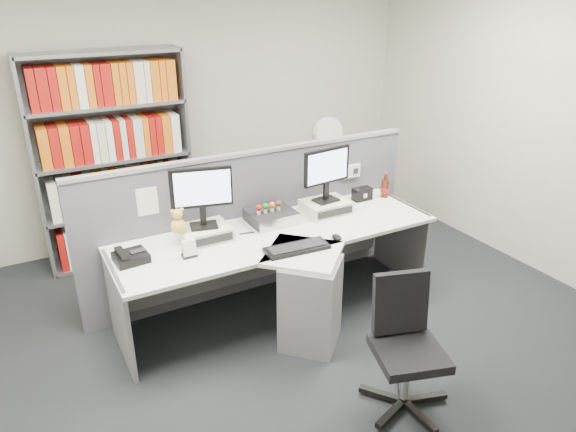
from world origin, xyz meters
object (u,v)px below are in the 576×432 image
desk (291,273)px  office_chair (405,341)px  monitor_left (202,192)px  desk_calendar (189,250)px  shelving_unit (114,162)px  mouse (337,237)px  keyboard (297,248)px  filing_cabinet (325,200)px  desk_fan (327,137)px  speaker (362,194)px  monitor_right (327,170)px  desk_phone (130,257)px  desktop_pc (271,216)px  cola_bottle (385,188)px

desk → office_chair: 1.12m
monitor_left → office_chair: size_ratio=0.54×
desk_calendar → shelving_unit: (-0.15, 1.69, 0.20)m
office_chair → mouse: bearing=82.8°
keyboard → filing_cabinet: size_ratio=0.70×
desk_fan → speaker: bearing=-102.8°
monitor_right → keyboard: (-0.57, -0.50, -0.36)m
keyboard → desk_phone: 1.19m
mouse → desktop_pc: bearing=118.2°
keyboard → cola_bottle: bearing=23.7°
cola_bottle → desk_fan: (-0.01, 0.98, 0.25)m
desk_fan → office_chair: size_ratio=0.66×
desk → monitor_left: (-0.55, 0.38, 0.65)m
desktop_pc → desk_phone: (-1.18, -0.13, -0.01)m
monitor_left → desktop_pc: monitor_left is taller
monitor_left → office_chair: monitor_left is taller
monitor_left → mouse: bearing=-29.7°
desk_calendar → filing_cabinet: size_ratio=0.18×
monitor_left → desk_phone: size_ratio=1.96×
desk → speaker: size_ratio=15.09×
filing_cabinet → shelving_unit: bearing=167.9°
keyboard → speaker: 1.17m
keyboard → desk_fan: 1.98m
desk → desk_phone: desk_phone is taller
cola_bottle → monitor_right: bearing=-176.9°
keyboard → speaker: (1.01, 0.58, 0.04)m
monitor_right → desktop_pc: 0.60m
mouse → desk_fan: size_ratio=0.18×
mouse → speaker: 0.88m
desktop_pc → speaker: (0.94, 0.04, 0.01)m
monitor_right → keyboard: bearing=-138.5°
filing_cabinet → desk: bearing=-130.6°
desktop_pc → desk_fan: size_ratio=0.65×
desk → speaker: 1.14m
desk → mouse: mouse is taller
monitor_right → mouse: size_ratio=4.57×
cola_bottle → filing_cabinet: 1.08m
desk → monitor_right: 0.93m
keyboard → shelving_unit: (-0.88, 1.97, 0.24)m
keyboard → filing_cabinet: 1.99m
cola_bottle → desk_fan: bearing=90.8°
speaker → filing_cabinet: size_ratio=0.25×
monitor_right → office_chair: 1.65m
monitor_left → filing_cabinet: monitor_left is taller
keyboard → filing_cabinet: keyboard is taller
monitor_right → cola_bottle: bearing=3.1°
desk_phone → filing_cabinet: desk_phone is taller
desktop_pc → monitor_right: bearing=-4.0°
monitor_left → monitor_right: monitor_left is taller
monitor_right → keyboard: monitor_right is taller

